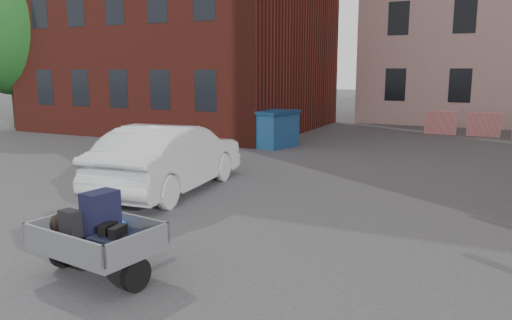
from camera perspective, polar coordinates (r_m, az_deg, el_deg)
The scene contains 7 objects.
ground at distance 9.29m, azimuth -4.47°, elevation -7.07°, with size 120.00×120.00×0.00m, color #38383A.
far_building at distance 38.45m, azimuth -14.52°, elevation 11.88°, with size 6.00×6.00×8.00m, color maroon.
tree at distance 26.47m, azimuth -26.31°, elevation 14.53°, with size 5.28×5.28×8.30m.
barriers at distance 22.80m, azimuth 24.61°, elevation 3.70°, with size 4.70×0.18×1.00m.
trailer at distance 7.02m, azimuth -17.82°, elevation -8.17°, with size 1.74×1.90×1.20m.
dumpster at distance 18.56m, azimuth -0.22°, elevation 3.82°, with size 3.44×2.36×1.31m.
silver_car at distance 11.60m, azimuth -9.76°, elevation 0.26°, with size 1.64×4.69×1.54m, color #B3B7BB.
Camera 1 is at (4.41, -7.68, 2.78)m, focal length 35.00 mm.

